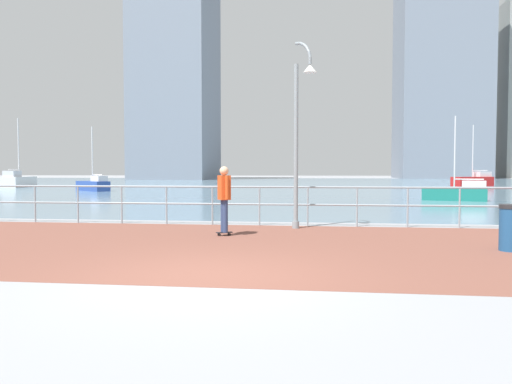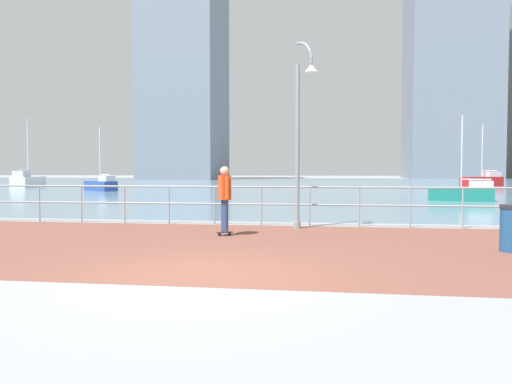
{
  "view_description": "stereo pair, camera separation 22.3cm",
  "coord_description": "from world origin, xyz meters",
  "px_view_note": "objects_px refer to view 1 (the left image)",
  "views": [
    {
      "loc": [
        1.66,
        -7.14,
        1.6
      ],
      "look_at": [
        0.25,
        4.15,
        1.1
      ],
      "focal_mm": 34.15,
      "sensor_mm": 36.0,
      "label": 1
    },
    {
      "loc": [
        1.88,
        -7.11,
        1.6
      ],
      "look_at": [
        0.25,
        4.15,
        1.1
      ],
      "focal_mm": 34.15,
      "sensor_mm": 36.0,
      "label": 2
    }
  ],
  "objects_px": {
    "trash_bin": "(511,228)",
    "sailboat_ivory": "(18,181)",
    "sailboat_navy": "(474,180)",
    "lamppost": "(300,126)",
    "sailboat_gray": "(456,193)",
    "skateboarder": "(224,194)",
    "sailboat_blue": "(93,185)"
  },
  "relations": [
    {
      "from": "trash_bin",
      "to": "sailboat_gray",
      "type": "distance_m",
      "value": 17.22
    },
    {
      "from": "trash_bin",
      "to": "sailboat_navy",
      "type": "xyz_separation_m",
      "value": [
        12.31,
        42.64,
        0.13
      ]
    },
    {
      "from": "sailboat_ivory",
      "to": "sailboat_blue",
      "type": "bearing_deg",
      "value": -34.07
    },
    {
      "from": "trash_bin",
      "to": "sailboat_gray",
      "type": "relative_size",
      "value": 0.21
    },
    {
      "from": "trash_bin",
      "to": "sailboat_ivory",
      "type": "relative_size",
      "value": 0.14
    },
    {
      "from": "lamppost",
      "to": "skateboarder",
      "type": "height_order",
      "value": "lamppost"
    },
    {
      "from": "lamppost",
      "to": "sailboat_gray",
      "type": "bearing_deg",
      "value": 60.13
    },
    {
      "from": "skateboarder",
      "to": "sailboat_ivory",
      "type": "distance_m",
      "value": 41.92
    },
    {
      "from": "trash_bin",
      "to": "sailboat_ivory",
      "type": "xyz_separation_m",
      "value": [
        -32.7,
        33.92,
        0.17
      ]
    },
    {
      "from": "skateboarder",
      "to": "sailboat_ivory",
      "type": "height_order",
      "value": "sailboat_ivory"
    },
    {
      "from": "lamppost",
      "to": "sailboat_ivory",
      "type": "xyz_separation_m",
      "value": [
        -28.4,
        30.76,
        -2.19
      ]
    },
    {
      "from": "sailboat_gray",
      "to": "sailboat_ivory",
      "type": "bearing_deg",
      "value": 154.79
    },
    {
      "from": "trash_bin",
      "to": "sailboat_navy",
      "type": "bearing_deg",
      "value": 73.9
    },
    {
      "from": "skateboarder",
      "to": "sailboat_blue",
      "type": "xyz_separation_m",
      "value": [
        -15.21,
        24.68,
        -0.54
      ]
    },
    {
      "from": "skateboarder",
      "to": "sailboat_navy",
      "type": "height_order",
      "value": "sailboat_navy"
    },
    {
      "from": "lamppost",
      "to": "sailboat_gray",
      "type": "xyz_separation_m",
      "value": [
        7.86,
        13.69,
        -2.39
      ]
    },
    {
      "from": "sailboat_ivory",
      "to": "sailboat_navy",
      "type": "relative_size",
      "value": 1.06
    },
    {
      "from": "sailboat_blue",
      "to": "sailboat_gray",
      "type": "bearing_deg",
      "value": -20.63
    },
    {
      "from": "trash_bin",
      "to": "sailboat_ivory",
      "type": "bearing_deg",
      "value": 133.95
    },
    {
      "from": "lamppost",
      "to": "skateboarder",
      "type": "distance_m",
      "value": 3.02
    },
    {
      "from": "skateboarder",
      "to": "sailboat_gray",
      "type": "xyz_separation_m",
      "value": [
        9.66,
        15.31,
        -0.59
      ]
    },
    {
      "from": "sailboat_navy",
      "to": "sailboat_gray",
      "type": "bearing_deg",
      "value": -108.72
    },
    {
      "from": "sailboat_gray",
      "to": "trash_bin",
      "type": "bearing_deg",
      "value": -101.94
    },
    {
      "from": "sailboat_blue",
      "to": "sailboat_navy",
      "type": "xyz_separation_m",
      "value": [
        33.61,
        16.43,
        0.12
      ]
    },
    {
      "from": "skateboarder",
      "to": "trash_bin",
      "type": "height_order",
      "value": "skateboarder"
    },
    {
      "from": "sailboat_ivory",
      "to": "lamppost",
      "type": "bearing_deg",
      "value": -47.28
    },
    {
      "from": "lamppost",
      "to": "trash_bin",
      "type": "distance_m",
      "value": 5.83
    },
    {
      "from": "trash_bin",
      "to": "sailboat_navy",
      "type": "distance_m",
      "value": 44.38
    },
    {
      "from": "sailboat_gray",
      "to": "lamppost",
      "type": "bearing_deg",
      "value": -119.87
    },
    {
      "from": "sailboat_navy",
      "to": "sailboat_gray",
      "type": "xyz_separation_m",
      "value": [
        -8.74,
        -25.79,
        -0.17
      ]
    },
    {
      "from": "skateboarder",
      "to": "sailboat_navy",
      "type": "bearing_deg",
      "value": 65.89
    },
    {
      "from": "lamppost",
      "to": "sailboat_gray",
      "type": "height_order",
      "value": "lamppost"
    }
  ]
}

